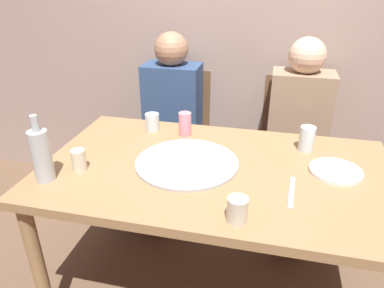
# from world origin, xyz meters

# --- Properties ---
(ground_plane) EXTENTS (8.00, 8.00, 0.00)m
(ground_plane) POSITION_xyz_m (0.00, 0.00, 0.00)
(ground_plane) COLOR brown
(back_wall) EXTENTS (6.00, 0.10, 2.60)m
(back_wall) POSITION_xyz_m (0.00, 1.00, 1.30)
(back_wall) COLOR gray
(back_wall) RESTS_ON ground_plane
(dining_table) EXTENTS (1.53, 0.88, 0.73)m
(dining_table) POSITION_xyz_m (0.00, 0.00, 0.65)
(dining_table) COLOR #99754C
(dining_table) RESTS_ON ground_plane
(pizza_tray) EXTENTS (0.46, 0.46, 0.01)m
(pizza_tray) POSITION_xyz_m (-0.13, -0.00, 0.73)
(pizza_tray) COLOR #ADADB2
(pizza_tray) RESTS_ON dining_table
(wine_bottle) EXTENTS (0.08, 0.08, 0.28)m
(wine_bottle) POSITION_xyz_m (-0.67, -0.26, 0.84)
(wine_bottle) COLOR #B2BCC1
(wine_bottle) RESTS_ON dining_table
(tumbler_near) EXTENTS (0.06, 0.06, 0.09)m
(tumbler_near) POSITION_xyz_m (-0.57, -0.15, 0.77)
(tumbler_near) COLOR beige
(tumbler_near) RESTS_ON dining_table
(tumbler_far) EXTENTS (0.07, 0.07, 0.12)m
(tumbler_far) POSITION_xyz_m (0.39, 0.26, 0.79)
(tumbler_far) COLOR silver
(tumbler_far) RESTS_ON dining_table
(wine_glass) EXTENTS (0.07, 0.07, 0.09)m
(wine_glass) POSITION_xyz_m (0.13, -0.35, 0.77)
(wine_glass) COLOR beige
(wine_glass) RESTS_ON dining_table
(short_glass) EXTENTS (0.07, 0.07, 0.09)m
(short_glass) POSITION_xyz_m (-0.40, 0.32, 0.77)
(short_glass) COLOR silver
(short_glass) RESTS_ON dining_table
(soda_can) EXTENTS (0.07, 0.07, 0.12)m
(soda_can) POSITION_xyz_m (-0.22, 0.30, 0.79)
(soda_can) COLOR pink
(soda_can) RESTS_ON dining_table
(plate_stack) EXTENTS (0.22, 0.22, 0.02)m
(plate_stack) POSITION_xyz_m (0.50, 0.07, 0.73)
(plate_stack) COLOR white
(plate_stack) RESTS_ON dining_table
(table_knife) EXTENTS (0.03, 0.22, 0.01)m
(table_knife) POSITION_xyz_m (0.32, -0.13, 0.73)
(table_knife) COLOR #B7B7BC
(table_knife) RESTS_ON dining_table
(chair_left) EXTENTS (0.44, 0.44, 0.90)m
(chair_left) POSITION_xyz_m (-0.42, 0.84, 0.51)
(chair_left) COLOR brown
(chair_left) RESTS_ON ground_plane
(chair_right) EXTENTS (0.44, 0.44, 0.90)m
(chair_right) POSITION_xyz_m (0.38, 0.84, 0.51)
(chair_right) COLOR brown
(chair_right) RESTS_ON ground_plane
(guest_in_sweater) EXTENTS (0.36, 0.56, 1.17)m
(guest_in_sweater) POSITION_xyz_m (-0.42, 0.69, 0.64)
(guest_in_sweater) COLOR navy
(guest_in_sweater) RESTS_ON ground_plane
(guest_in_beanie) EXTENTS (0.36, 0.56, 1.17)m
(guest_in_beanie) POSITION_xyz_m (0.38, 0.69, 0.64)
(guest_in_beanie) COLOR #937A60
(guest_in_beanie) RESTS_ON ground_plane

